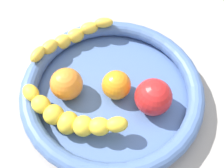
{
  "coord_description": "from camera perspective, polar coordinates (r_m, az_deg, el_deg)",
  "views": [
    {
      "loc": [
        -27.08,
        -6.39,
        49.71
      ],
      "look_at": [
        0.0,
        0.0,
        7.62
      ],
      "focal_mm": 40.59,
      "sensor_mm": 36.0,
      "label": 1
    }
  ],
  "objects": [
    {
      "name": "banana_draped_right",
      "position": [
        0.47,
        -9.58,
        -7.4
      ],
      "size": [
        8.3,
        22.14,
        5.54
      ],
      "color": "yellow",
      "rests_on": "fruit_bowl"
    },
    {
      "name": "orange_front",
      "position": [
        0.51,
        -10.2,
        0.01
      ],
      "size": [
        6.54,
        6.54,
        6.54
      ],
      "primitive_type": "sphere",
      "color": "orange",
      "rests_on": "fruit_bowl"
    },
    {
      "name": "kitchen_counter",
      "position": [
        0.56,
        0.0,
        -3.48
      ],
      "size": [
        120.0,
        120.0,
        3.0
      ],
      "primitive_type": "cube",
      "color": "#9C9691",
      "rests_on": "ground"
    },
    {
      "name": "tomato_red",
      "position": [
        0.49,
        9.27,
        -2.92
      ],
      "size": [
        7.23,
        7.23,
        7.23
      ],
      "primitive_type": "sphere",
      "color": "red",
      "rests_on": "fruit_bowl"
    },
    {
      "name": "banana_draped_left",
      "position": [
        0.59,
        -9.44,
        10.17
      ],
      "size": [
        16.41,
        15.13,
        4.91
      ],
      "color": "yellow",
      "rests_on": "fruit_bowl"
    },
    {
      "name": "orange_mid_left",
      "position": [
        0.5,
        0.99,
        -0.2
      ],
      "size": [
        5.91,
        5.91,
        5.91
      ],
      "primitive_type": "sphere",
      "color": "orange",
      "rests_on": "fruit_bowl"
    },
    {
      "name": "fruit_bowl",
      "position": [
        0.52,
        0.0,
        -1.26
      ],
      "size": [
        37.25,
        37.25,
        4.94
      ],
      "color": "#49679F",
      "rests_on": "kitchen_counter"
    }
  ]
}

